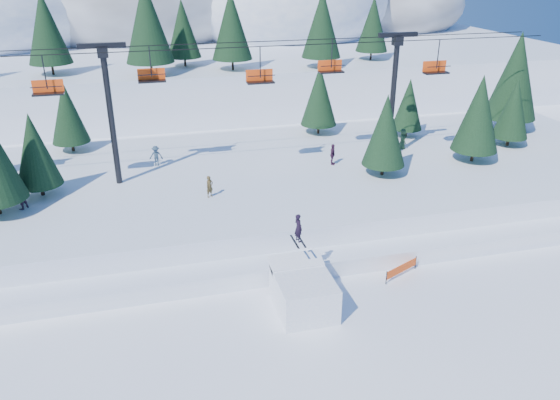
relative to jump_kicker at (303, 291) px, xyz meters
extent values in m
plane|color=white|center=(-0.85, -2.44, -1.15)|extent=(160.00, 160.00, 0.00)
cube|color=white|center=(-0.85, 15.56, 0.10)|extent=(70.00, 22.00, 2.50)
cube|color=white|center=(-0.85, 5.56, -0.60)|extent=(70.00, 6.00, 1.10)
cube|color=white|center=(-0.85, 65.56, 1.85)|extent=(110.00, 60.00, 6.00)
ellipsoid|color=white|center=(17.15, 67.56, 10.27)|extent=(34.00, 30.60, 19.72)
ellipsoid|color=#605B59|center=(37.15, 73.56, 8.97)|extent=(30.00, 27.00, 15.00)
cylinder|color=black|center=(-6.13, 38.49, 5.55)|extent=(0.26, 0.26, 1.41)
cone|color=#19371D|center=(-6.13, 38.49, 10.60)|extent=(5.25, 5.25, 8.69)
cylinder|color=black|center=(3.15, 39.23, 5.47)|extent=(0.26, 0.26, 1.25)
cone|color=#19371D|center=(3.15, 39.23, 9.92)|extent=(4.63, 4.63, 7.65)
cylinder|color=black|center=(13.51, 37.94, 5.47)|extent=(0.26, 0.26, 1.24)
cone|color=#19371D|center=(13.51, 37.94, 9.90)|extent=(4.61, 4.61, 7.62)
cylinder|color=black|center=(-16.82, 41.46, 5.48)|extent=(0.26, 0.26, 1.26)
cone|color=#19371D|center=(-16.82, 41.46, 9.97)|extent=(4.67, 4.67, 7.72)
cylinder|color=black|center=(21.45, 41.51, 5.39)|extent=(0.26, 0.26, 1.08)
cone|color=#19371D|center=(21.45, 41.51, 9.25)|extent=(4.02, 4.02, 6.65)
cylinder|color=black|center=(-2.01, 42.88, 5.39)|extent=(0.26, 0.26, 1.08)
cone|color=#19371D|center=(-2.01, 42.88, 9.25)|extent=(4.01, 4.01, 6.64)
cube|color=white|center=(0.00, -0.12, -0.12)|extent=(3.06, 3.78, 2.07)
cube|color=white|center=(0.00, 1.50, 0.97)|extent=(3.06, 1.32, 0.74)
imported|color=black|center=(0.10, 1.48, 3.19)|extent=(0.55, 0.69, 1.67)
cube|color=black|center=(-0.10, 1.48, 2.35)|extent=(0.11, 1.65, 0.03)
cube|color=black|center=(0.30, 1.48, 2.35)|extent=(0.11, 1.65, 0.03)
cylinder|color=black|center=(-9.85, 15.56, 6.35)|extent=(0.44, 0.44, 10.00)
cube|color=black|center=(-9.85, 15.56, 11.45)|extent=(3.20, 0.35, 0.35)
cube|color=black|center=(-9.85, 15.56, 11.00)|extent=(0.70, 0.70, 0.70)
cylinder|color=black|center=(12.15, 15.56, 6.35)|extent=(0.44, 0.44, 10.00)
cube|color=black|center=(12.15, 15.56, 11.45)|extent=(3.20, 0.35, 0.35)
cube|color=black|center=(12.15, 15.56, 11.00)|extent=(0.70, 0.70, 0.70)
cylinder|color=black|center=(1.15, 14.36, 11.15)|extent=(46.00, 0.06, 0.06)
cylinder|color=black|center=(1.15, 16.76, 11.15)|extent=(46.00, 0.06, 0.06)
cylinder|color=black|center=(-13.59, 14.36, 10.05)|extent=(0.08, 0.08, 2.20)
cube|color=black|center=(-13.59, 14.36, 8.60)|extent=(2.00, 0.75, 0.12)
cube|color=#FF4A10|center=(-13.59, 14.74, 9.05)|extent=(2.00, 0.10, 0.85)
cylinder|color=black|center=(-13.59, 14.01, 9.15)|extent=(2.00, 0.06, 0.06)
cylinder|color=black|center=(-6.71, 16.76, 10.05)|extent=(0.08, 0.08, 2.20)
cube|color=black|center=(-6.71, 16.76, 8.60)|extent=(2.00, 0.75, 0.12)
cube|color=#FF4A10|center=(-6.71, 17.14, 9.05)|extent=(2.00, 0.10, 0.85)
cylinder|color=black|center=(-6.71, 16.41, 9.15)|extent=(2.00, 0.06, 0.06)
cylinder|color=black|center=(0.92, 14.36, 10.05)|extent=(0.08, 0.08, 2.20)
cube|color=black|center=(0.92, 14.36, 8.60)|extent=(2.00, 0.75, 0.12)
cube|color=#FF4A10|center=(0.92, 14.74, 9.05)|extent=(2.00, 0.10, 0.85)
cylinder|color=black|center=(0.92, 14.01, 9.15)|extent=(2.00, 0.06, 0.06)
cylinder|color=black|center=(7.21, 16.76, 10.05)|extent=(0.08, 0.08, 2.20)
cube|color=black|center=(7.21, 16.76, 8.60)|extent=(2.00, 0.75, 0.12)
cube|color=#FF4A10|center=(7.21, 17.14, 9.05)|extent=(2.00, 0.10, 0.85)
cylinder|color=black|center=(7.21, 16.41, 9.15)|extent=(2.00, 0.06, 0.06)
cylinder|color=black|center=(15.10, 14.36, 10.05)|extent=(0.08, 0.08, 2.20)
cube|color=black|center=(15.10, 14.36, 8.60)|extent=(2.00, 0.75, 0.12)
cube|color=#FF4A10|center=(15.10, 14.74, 9.05)|extent=(2.00, 0.10, 0.85)
cylinder|color=black|center=(15.10, 14.01, 9.15)|extent=(2.00, 0.06, 0.06)
cylinder|color=black|center=(18.62, 13.09, 1.85)|extent=(0.26, 0.26, 1.01)
cone|color=#19371D|center=(18.62, 13.09, 5.45)|extent=(3.74, 3.74, 6.19)
cylinder|color=black|center=(24.02, 15.88, 1.77)|extent=(0.26, 0.26, 0.84)
cone|color=#19371D|center=(24.02, 15.88, 4.76)|extent=(3.11, 3.11, 5.15)
cylinder|color=black|center=(26.88, 20.10, 2.01)|extent=(0.26, 0.26, 1.32)
cone|color=#19371D|center=(26.88, 20.10, 6.71)|extent=(4.89, 4.89, 8.09)
cylinder|color=black|center=(16.36, 20.73, 1.73)|extent=(0.26, 0.26, 0.77)
cone|color=#19371D|center=(16.36, 20.73, 4.47)|extent=(2.85, 2.85, 4.71)
cylinder|color=black|center=(-13.85, 24.15, 1.78)|extent=(0.26, 0.26, 0.86)
cone|color=#19371D|center=(-13.85, 24.15, 4.85)|extent=(3.19, 3.19, 5.28)
cylinder|color=black|center=(8.62, 23.71, 1.81)|extent=(0.26, 0.26, 0.92)
cone|color=#19371D|center=(8.62, 23.71, 5.09)|extent=(3.41, 3.41, 5.64)
cylinder|color=black|center=(-15.15, 14.51, 1.77)|extent=(0.26, 0.26, 0.84)
cone|color=#19371D|center=(-15.15, 14.51, 4.78)|extent=(3.13, 3.13, 5.18)
cylinder|color=black|center=(10.05, 12.07, 1.79)|extent=(0.26, 0.26, 0.89)
cone|color=#19371D|center=(10.05, 12.07, 4.98)|extent=(3.32, 3.32, 5.48)
imported|color=#472B46|center=(-16.18, 12.37, 2.24)|extent=(1.08, 1.09, 1.78)
imported|color=#1E3921|center=(14.38, 17.46, 2.25)|extent=(0.61, 0.90, 1.81)
imported|color=#3B1C34|center=(7.05, 15.23, 2.22)|extent=(0.86, 1.10, 1.75)
imported|color=#514020|center=(-3.58, 11.18, 2.14)|extent=(0.69, 0.63, 1.58)
imported|color=#2A4053|center=(-6.92, 18.62, 2.18)|extent=(1.19, 0.84, 1.67)
cylinder|color=black|center=(5.58, 1.11, -0.70)|extent=(0.06, 0.06, 0.90)
cylinder|color=black|center=(8.13, 2.28, -0.70)|extent=(0.06, 0.06, 0.90)
cube|color=#FF4A10|center=(6.86, 1.69, -0.60)|extent=(2.56, 1.21, 0.55)
cylinder|color=black|center=(6.25, 4.02, -0.70)|extent=(0.06, 0.06, 0.90)
cylinder|color=black|center=(8.87, 3.03, -0.70)|extent=(0.06, 0.06, 0.90)
cube|color=#FF4A10|center=(7.56, 3.52, -0.60)|extent=(2.64, 1.02, 0.55)
camera|label=1|loc=(-7.68, -24.44, 17.02)|focal=35.00mm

